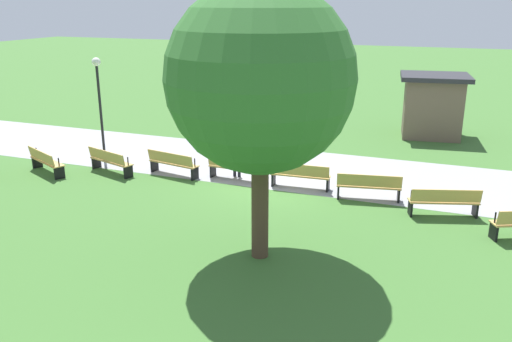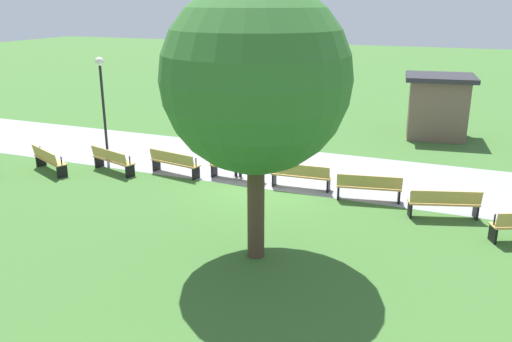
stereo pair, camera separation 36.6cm
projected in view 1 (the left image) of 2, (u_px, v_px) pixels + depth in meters
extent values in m
plane|color=#3D6B2D|center=(268.00, 184.00, 18.20)|extent=(120.00, 120.00, 0.00)
cube|color=#939399|center=(285.00, 167.00, 19.95)|extent=(35.14, 5.05, 0.01)
cube|color=tan|center=(47.00, 161.00, 19.18)|extent=(1.98, 1.23, 0.04)
cube|color=tan|center=(41.00, 156.00, 18.97)|extent=(1.84, 0.92, 0.40)
cube|color=black|center=(37.00, 162.00, 19.88)|extent=(0.21, 0.36, 0.43)
cylinder|color=black|center=(36.00, 152.00, 19.77)|extent=(0.06, 0.06, 0.30)
cube|color=black|center=(59.00, 173.00, 18.62)|extent=(0.21, 0.36, 0.43)
cylinder|color=black|center=(59.00, 162.00, 18.51)|extent=(0.06, 0.06, 0.30)
cube|color=tan|center=(111.00, 161.00, 19.20)|extent=(2.02, 1.02, 0.04)
cube|color=tan|center=(106.00, 156.00, 18.97)|extent=(1.91, 0.70, 0.40)
cube|color=black|center=(96.00, 163.00, 19.82)|extent=(0.17, 0.37, 0.43)
cylinder|color=black|center=(96.00, 152.00, 19.71)|extent=(0.06, 0.06, 0.30)
cube|color=black|center=(128.00, 172.00, 18.72)|extent=(0.17, 0.37, 0.43)
cylinder|color=black|center=(128.00, 161.00, 18.61)|extent=(0.06, 0.06, 0.30)
cube|color=tan|center=(174.00, 163.00, 18.95)|extent=(2.02, 0.80, 0.04)
cube|color=tan|center=(170.00, 158.00, 18.71)|extent=(1.96, 0.47, 0.40)
cube|color=black|center=(155.00, 165.00, 19.48)|extent=(0.13, 0.38, 0.43)
cylinder|color=black|center=(154.00, 155.00, 19.37)|extent=(0.05, 0.05, 0.30)
cube|color=black|center=(195.00, 174.00, 18.56)|extent=(0.13, 0.38, 0.43)
cylinder|color=black|center=(195.00, 163.00, 18.45)|extent=(0.05, 0.05, 0.30)
cube|color=tan|center=(236.00, 168.00, 18.42)|extent=(2.00, 0.56, 0.04)
cube|color=tan|center=(234.00, 163.00, 18.18)|extent=(1.98, 0.23, 0.40)
cube|color=black|center=(213.00, 171.00, 18.86)|extent=(0.08, 0.38, 0.43)
cylinder|color=black|center=(213.00, 160.00, 18.76)|extent=(0.05, 0.05, 0.30)
cube|color=black|center=(261.00, 178.00, 18.13)|extent=(0.08, 0.38, 0.43)
cylinder|color=black|center=(261.00, 166.00, 18.03)|extent=(0.05, 0.05, 0.30)
cube|color=tan|center=(301.00, 175.00, 17.64)|extent=(2.00, 0.56, 0.04)
cube|color=tan|center=(299.00, 170.00, 17.39)|extent=(1.98, 0.23, 0.40)
cube|color=black|center=(274.00, 179.00, 17.98)|extent=(0.08, 0.38, 0.43)
cylinder|color=black|center=(274.00, 168.00, 17.87)|extent=(0.05, 0.05, 0.30)
cube|color=black|center=(328.00, 185.00, 17.45)|extent=(0.08, 0.38, 0.43)
cylinder|color=black|center=(329.00, 173.00, 17.35)|extent=(0.05, 0.05, 0.30)
cube|color=tan|center=(369.00, 186.00, 16.62)|extent=(2.02, 0.80, 0.04)
cube|color=tan|center=(369.00, 181.00, 16.35)|extent=(1.96, 0.47, 0.40)
cube|color=black|center=(338.00, 191.00, 16.84)|extent=(0.13, 0.38, 0.43)
cylinder|color=black|center=(339.00, 179.00, 16.74)|extent=(0.05, 0.05, 0.30)
cube|color=black|center=(399.00, 195.00, 16.53)|extent=(0.13, 0.38, 0.43)
cylinder|color=black|center=(400.00, 183.00, 16.43)|extent=(0.05, 0.05, 0.30)
cube|color=tan|center=(443.00, 201.00, 15.35)|extent=(2.02, 1.02, 0.04)
cube|color=tan|center=(446.00, 196.00, 15.09)|extent=(1.91, 0.70, 0.40)
cube|color=black|center=(410.00, 208.00, 15.47)|extent=(0.17, 0.37, 0.43)
cylinder|color=black|center=(411.00, 195.00, 15.37)|extent=(0.06, 0.06, 0.30)
cube|color=black|center=(475.00, 209.00, 15.38)|extent=(0.17, 0.37, 0.43)
cylinder|color=black|center=(477.00, 196.00, 15.28)|extent=(0.06, 0.06, 0.30)
cube|color=black|center=(494.00, 232.00, 13.89)|extent=(0.21, 0.36, 0.43)
cylinder|color=black|center=(495.00, 218.00, 13.79)|extent=(0.06, 0.06, 0.30)
cube|color=#4C4238|center=(232.00, 160.00, 18.39)|extent=(0.33, 0.22, 0.50)
sphere|color=tan|center=(232.00, 149.00, 18.29)|extent=(0.22, 0.22, 0.22)
cylinder|color=#23232D|center=(232.00, 166.00, 18.66)|extent=(0.15, 0.37, 0.13)
cylinder|color=#23232D|center=(235.00, 171.00, 18.88)|extent=(0.12, 0.12, 0.43)
cylinder|color=#23232D|center=(237.00, 167.00, 18.59)|extent=(0.15, 0.37, 0.13)
cylinder|color=#23232D|center=(239.00, 171.00, 18.81)|extent=(0.12, 0.12, 0.43)
cylinder|color=#4C3828|center=(260.00, 200.00, 12.63)|extent=(0.41, 0.41, 2.94)
sphere|color=#336B2D|center=(260.00, 79.00, 11.75)|extent=(4.28, 4.28, 4.28)
cylinder|color=black|center=(101.00, 115.00, 20.08)|extent=(0.10, 0.10, 3.69)
sphere|color=white|center=(96.00, 62.00, 19.47)|extent=(0.32, 0.32, 0.32)
cube|color=brown|center=(432.00, 108.00, 24.17)|extent=(2.74, 2.51, 2.62)
cube|color=#28282D|center=(435.00, 77.00, 23.74)|extent=(3.30, 3.06, 0.20)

